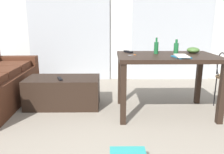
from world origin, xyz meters
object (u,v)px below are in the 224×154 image
object	(u,v)px
craft_table	(167,63)
book_stack	(181,56)
scissors	(133,55)
bottle_far	(176,48)
bowl	(193,50)
tv_remote_on_table	(128,52)
tv_remote_primary	(60,79)
bottle_near	(156,47)
coffee_table	(63,92)

from	to	relation	value
craft_table	book_stack	size ratio (longest dim) A/B	4.45
book_stack	scissors	size ratio (longest dim) A/B	2.60
bottle_far	scissors	world-z (taller)	bottle_far
bowl	book_stack	bearing A→B (deg)	-125.88
book_stack	tv_remote_on_table	xyz separation A→B (m)	(-0.60, 0.45, -0.00)
bowl	scissors	bearing A→B (deg)	-167.30
tv_remote_primary	bowl	bearing A→B (deg)	-21.78
bottle_near	tv_remote_primary	xyz separation A→B (m)	(-1.32, 0.06, -0.44)
bottle_near	bottle_far	size ratio (longest dim) A/B	1.08
bowl	tv_remote_primary	bearing A→B (deg)	-179.92
tv_remote_on_table	tv_remote_primary	xyz separation A→B (m)	(-0.96, -0.06, -0.37)
craft_table	bottle_near	xyz separation A→B (m)	(-0.13, 0.11, 0.20)
coffee_table	bottle_near	distance (m)	1.47
tv_remote_on_table	bowl	bearing A→B (deg)	-32.73
bottle_near	book_stack	xyz separation A→B (m)	(0.24, -0.33, -0.07)
book_stack	scissors	xyz separation A→B (m)	(-0.56, 0.20, -0.01)
craft_table	tv_remote_on_table	world-z (taller)	tv_remote_on_table
bottle_far	book_stack	bearing A→B (deg)	-90.84
scissors	bottle_far	bearing A→B (deg)	4.28
craft_table	bowl	world-z (taller)	bowl
craft_table	tv_remote_on_table	bearing A→B (deg)	155.32
bottle_far	book_stack	size ratio (longest dim) A/B	0.69
coffee_table	bottle_near	size ratio (longest dim) A/B	4.88
scissors	tv_remote_primary	bearing A→B (deg)	169.39
tv_remote_on_table	tv_remote_primary	distance (m)	1.03
coffee_table	bowl	size ratio (longest dim) A/B	6.13
bottle_near	tv_remote_on_table	size ratio (longest dim) A/B	1.32
coffee_table	book_stack	xyz separation A→B (m)	(1.54, -0.49, 0.60)
bottle_near	tv_remote_primary	distance (m)	1.40
craft_table	bottle_near	world-z (taller)	bottle_near
bottle_near	bowl	world-z (taller)	bottle_near
craft_table	bottle_near	size ratio (longest dim) A/B	5.97
scissors	craft_table	bearing A→B (deg)	2.46
tv_remote_on_table	bottle_near	bearing A→B (deg)	-47.44
tv_remote_on_table	coffee_table	bearing A→B (deg)	148.33
scissors	bowl	bearing A→B (deg)	12.70
coffee_table	bowl	bearing A→B (deg)	-2.92
bottle_far	book_stack	world-z (taller)	bottle_far
bottle_near	tv_remote_primary	world-z (taller)	bottle_near
scissors	tv_remote_on_table	bearing A→B (deg)	99.65
craft_table	tv_remote_primary	bearing A→B (deg)	173.37
craft_table	scissors	xyz separation A→B (m)	(-0.45, -0.02, 0.11)
book_stack	scissors	distance (m)	0.60
coffee_table	book_stack	bearing A→B (deg)	-17.52
book_stack	tv_remote_primary	distance (m)	1.65
book_stack	tv_remote_primary	bearing A→B (deg)	165.92
bottle_far	tv_remote_on_table	xyz separation A→B (m)	(-0.60, 0.20, -0.07)
tv_remote_on_table	tv_remote_primary	world-z (taller)	tv_remote_on_table
coffee_table	bottle_far	world-z (taller)	bottle_far
bowl	scissors	world-z (taller)	bowl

